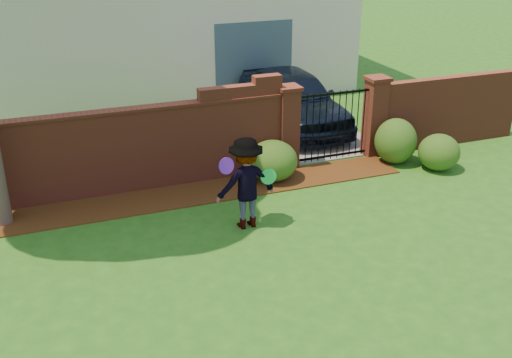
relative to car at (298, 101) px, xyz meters
name	(u,v)px	position (x,y,z in m)	size (l,w,h in m)	color
ground	(248,280)	(-3.69, -6.29, -0.77)	(80.00, 80.00, 0.01)	#265A16
mulch_bed	(146,201)	(-4.64, -2.96, -0.75)	(11.10, 1.08, 0.03)	#3D1F0B
brick_wall	(82,154)	(-5.70, -2.29, 0.16)	(8.70, 0.31, 2.16)	maroon
brick_wall_return	(446,111)	(2.91, -2.29, 0.09)	(4.00, 0.25, 1.70)	maroon
pillar_left	(288,127)	(-1.29, -2.29, 0.19)	(0.50, 0.50, 1.88)	maroon
pillar_right	(375,116)	(0.91, -2.29, 0.19)	(0.50, 0.50, 1.88)	maroon
iron_gate	(332,126)	(-0.19, -2.29, 0.09)	(1.78, 0.03, 1.60)	black
driveway	(266,112)	(-0.19, 1.71, -0.76)	(3.20, 8.00, 0.01)	gray
car	(298,101)	(0.00, 0.00, 0.00)	(1.81, 4.49, 1.53)	black
shrub_left	(273,161)	(-1.87, -2.83, -0.33)	(1.07, 1.07, 0.87)	#204A16
shrub_middle	(396,141)	(1.12, -2.91, -0.24)	(0.95, 0.95, 1.05)	#204A16
shrub_right	(439,152)	(1.81, -3.60, -0.36)	(0.92, 0.92, 0.81)	#204A16
man	(246,184)	(-3.11, -4.62, 0.09)	(1.10, 0.64, 1.71)	gray
frisbee_purple	(226,166)	(-3.52, -4.76, 0.56)	(0.30, 0.30, 0.03)	#671DBB
frisbee_green	(268,176)	(-2.73, -4.72, 0.22)	(0.29, 0.29, 0.03)	green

